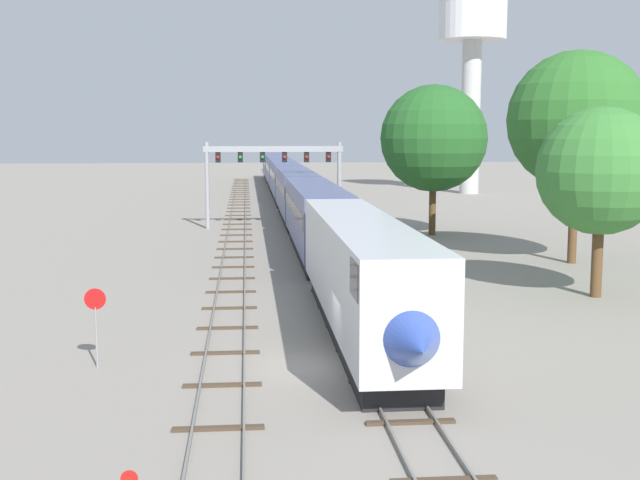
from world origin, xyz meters
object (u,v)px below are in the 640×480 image
signal_gantry (274,165)px  water_tower (472,38)px  stop_sign (96,316)px  trackside_tree_mid (601,171)px  passenger_train (289,186)px  trackside_tree_left (577,121)px  trackside_tree_right (434,138)px

signal_gantry → water_tower: 50.29m
water_tower → signal_gantry: bearing=-125.9°
stop_sign → trackside_tree_mid: (23.06, 10.70, 4.52)m
signal_gantry → water_tower: (28.10, 38.77, 15.39)m
passenger_train → trackside_tree_mid: (13.06, -49.02, 3.78)m
passenger_train → signal_gantry: 17.61m
stop_sign → trackside_tree_mid: trackside_tree_mid is taller
passenger_train → trackside_tree_mid: bearing=-75.1°
signal_gantry → trackside_tree_mid: bearing=-64.3°
trackside_tree_mid → water_tower: bearing=79.7°
trackside_tree_left → signal_gantry: bearing=131.0°
stop_sign → water_tower: bearing=66.2°
signal_gantry → trackside_tree_mid: trackside_tree_mid is taller
trackside_tree_left → trackside_tree_mid: 11.43m
trackside_tree_right → water_tower: bearing=71.0°
stop_sign → trackside_tree_left: trackside_tree_left is taller
stop_sign → trackside_tree_mid: 25.83m
trackside_tree_mid → trackside_tree_right: (-2.59, 25.84, 1.45)m
signal_gantry → stop_sign: signal_gantry is taller
signal_gantry → trackside_tree_left: bearing=-49.0°
trackside_tree_right → signal_gantry: bearing=154.9°
signal_gantry → stop_sign: (-7.75, -42.51, -3.68)m
passenger_train → water_tower: size_ratio=4.93×
signal_gantry → trackside_tree_left: 28.23m
stop_sign → trackside_tree_left: bearing=39.3°
stop_sign → trackside_tree_right: 42.31m
passenger_train → trackside_tree_left: 42.10m
signal_gantry → stop_sign: bearing=-100.3°
water_tower → stop_sign: bearing=-113.8°
trackside_tree_left → passenger_train: bearing=112.8°
water_tower → trackside_tree_right: 49.09m
signal_gantry → trackside_tree_left: (18.38, -21.13, 3.52)m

